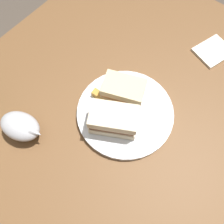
# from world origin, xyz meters

# --- Properties ---
(ground_plane) EXTENTS (6.00, 6.00, 0.00)m
(ground_plane) POSITION_xyz_m (0.00, 0.00, 0.00)
(ground_plane) COLOR #4C4238
(dining_table) EXTENTS (1.24, 0.89, 0.72)m
(dining_table) POSITION_xyz_m (0.00, 0.00, 0.36)
(dining_table) COLOR brown
(dining_table) RESTS_ON ground
(plate) EXTENTS (0.27, 0.27, 0.02)m
(plate) POSITION_xyz_m (-0.06, 0.05, 0.73)
(plate) COLOR white
(plate) RESTS_ON dining_table
(sandwich_half_left) EXTENTS (0.11, 0.13, 0.06)m
(sandwich_half_left) POSITION_xyz_m (-0.09, 0.01, 0.77)
(sandwich_half_left) COLOR beige
(sandwich_half_left) RESTS_ON plate
(sandwich_half_right) EXTENTS (0.12, 0.14, 0.07)m
(sandwich_half_right) POSITION_xyz_m (-0.01, 0.05, 0.77)
(sandwich_half_right) COLOR beige
(sandwich_half_right) RESTS_ON plate
(potato_wedge_front) EXTENTS (0.02, 0.05, 0.02)m
(potato_wedge_front) POSITION_xyz_m (-0.05, -0.03, 0.75)
(potato_wedge_front) COLOR gold
(potato_wedge_front) RESTS_ON plate
(potato_wedge_middle) EXTENTS (0.06, 0.03, 0.02)m
(potato_wedge_middle) POSITION_xyz_m (0.01, 0.02, 0.75)
(potato_wedge_middle) COLOR gold
(potato_wedge_middle) RESTS_ON plate
(potato_wedge_back) EXTENTS (0.04, 0.04, 0.02)m
(potato_wedge_back) POSITION_xyz_m (0.01, 0.03, 0.75)
(potato_wedge_back) COLOR #B77F33
(potato_wedge_back) RESTS_ON plate
(potato_wedge_left_edge) EXTENTS (0.02, 0.04, 0.01)m
(potato_wedge_left_edge) POSITION_xyz_m (-0.03, 0.02, 0.75)
(potato_wedge_left_edge) COLOR #AD702D
(potato_wedge_left_edge) RESTS_ON plate
(potato_wedge_right_edge) EXTENTS (0.04, 0.04, 0.02)m
(potato_wedge_right_edge) POSITION_xyz_m (-0.01, 0.02, 0.75)
(potato_wedge_right_edge) COLOR gold
(potato_wedge_right_edge) RESTS_ON plate
(gravy_boat) EXTENTS (0.10, 0.13, 0.07)m
(gravy_boat) POSITION_xyz_m (0.15, -0.13, 0.76)
(gravy_boat) COLOR #B7B7BC
(gravy_boat) RESTS_ON dining_table
(napkin) EXTENTS (0.13, 0.12, 0.01)m
(napkin) POSITION_xyz_m (-0.41, 0.14, 0.73)
(napkin) COLOR silver
(napkin) RESTS_ON dining_table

